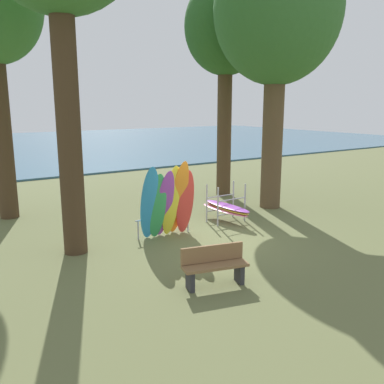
{
  "coord_description": "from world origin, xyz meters",
  "views": [
    {
      "loc": [
        -6.64,
        -8.91,
        3.77
      ],
      "look_at": [
        0.27,
        1.56,
        1.1
      ],
      "focal_mm": 38.8,
      "sensor_mm": 36.0,
      "label": 1
    }
  ],
  "objects_px": {
    "board_storage_rack": "(226,207)",
    "tree_mid_behind": "(226,31)",
    "tree_foreground_right": "(277,13)",
    "park_bench": "(214,265)",
    "leaning_board_pile": "(168,203)"
  },
  "relations": [
    {
      "from": "leaning_board_pile",
      "to": "park_bench",
      "type": "distance_m",
      "value": 3.42
    },
    {
      "from": "tree_mid_behind",
      "to": "board_storage_rack",
      "type": "xyz_separation_m",
      "value": [
        -2.49,
        -3.37,
        -6.11
      ]
    },
    {
      "from": "leaning_board_pile",
      "to": "tree_mid_behind",
      "type": "bearing_deg",
      "value": 37.69
    },
    {
      "from": "board_storage_rack",
      "to": "park_bench",
      "type": "relative_size",
      "value": 1.46
    },
    {
      "from": "leaning_board_pile",
      "to": "board_storage_rack",
      "type": "xyz_separation_m",
      "value": [
        2.44,
        0.43,
        -0.56
      ]
    },
    {
      "from": "tree_mid_behind",
      "to": "board_storage_rack",
      "type": "distance_m",
      "value": 7.41
    },
    {
      "from": "tree_foreground_right",
      "to": "leaning_board_pile",
      "type": "height_order",
      "value": "tree_foreground_right"
    },
    {
      "from": "board_storage_rack",
      "to": "tree_mid_behind",
      "type": "bearing_deg",
      "value": 53.59
    },
    {
      "from": "tree_foreground_right",
      "to": "tree_mid_behind",
      "type": "height_order",
      "value": "tree_foreground_right"
    },
    {
      "from": "tree_foreground_right",
      "to": "park_bench",
      "type": "relative_size",
      "value": 6.47
    },
    {
      "from": "leaning_board_pile",
      "to": "park_bench",
      "type": "relative_size",
      "value": 1.55
    },
    {
      "from": "leaning_board_pile",
      "to": "park_bench",
      "type": "bearing_deg",
      "value": -103.44
    },
    {
      "from": "tree_foreground_right",
      "to": "park_bench",
      "type": "bearing_deg",
      "value": -143.05
    },
    {
      "from": "leaning_board_pile",
      "to": "board_storage_rack",
      "type": "height_order",
      "value": "leaning_board_pile"
    },
    {
      "from": "tree_mid_behind",
      "to": "park_bench",
      "type": "xyz_separation_m",
      "value": [
        -5.71,
        -7.09,
        -6.13
      ]
    }
  ]
}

